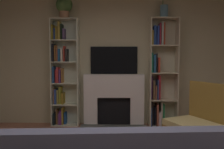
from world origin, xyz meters
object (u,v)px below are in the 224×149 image
object	(u,v)px
bookshelf_right	(160,75)
armchair	(198,119)
potted_plant	(64,6)
fireplace	(114,99)
tv	(114,60)
vase_with_flowers	(164,11)
bookshelf_left	(63,73)

from	to	relation	value
bookshelf_right	armchair	world-z (taller)	bookshelf_right
bookshelf_right	potted_plant	bearing A→B (deg)	-179.32
fireplace	bookshelf_right	xyz separation A→B (m)	(0.94, -0.03, 0.50)
tv	potted_plant	xyz separation A→B (m)	(-1.00, -0.12, 1.09)
fireplace	armchair	xyz separation A→B (m)	(1.19, -1.69, 0.01)
fireplace	armchair	size ratio (longest dim) A/B	1.27
fireplace	tv	bearing A→B (deg)	90.00
bookshelf_right	vase_with_flowers	world-z (taller)	vase_with_flowers
tv	bookshelf_right	xyz separation A→B (m)	(0.94, -0.10, -0.30)
bookshelf_right	potted_plant	xyz separation A→B (m)	(-1.94, -0.02, 1.39)
bookshelf_left	vase_with_flowers	world-z (taller)	vase_with_flowers
tv	vase_with_flowers	distance (m)	1.41
vase_with_flowers	armchair	size ratio (longest dim) A/B	0.41
fireplace	tv	world-z (taller)	tv
fireplace	tv	size ratio (longest dim) A/B	1.38
potted_plant	vase_with_flowers	distance (m)	2.01
bookshelf_left	armchair	distance (m)	2.86
bookshelf_right	vase_with_flowers	xyz separation A→B (m)	(0.06, -0.02, 1.28)
vase_with_flowers	armchair	bearing A→B (deg)	-83.54
fireplace	bookshelf_left	world-z (taller)	bookshelf_left
bookshelf_left	tv	bearing A→B (deg)	3.80
bookshelf_left	potted_plant	xyz separation A→B (m)	(0.06, -0.05, 1.36)
bookshelf_left	armchair	xyz separation A→B (m)	(2.25, -1.69, -0.53)
potted_plant	vase_with_flowers	size ratio (longest dim) A/B	1.03
tv	bookshelf_right	world-z (taller)	bookshelf_right
bookshelf_right	potted_plant	distance (m)	2.39
vase_with_flowers	bookshelf_right	bearing A→B (deg)	160.65
bookshelf_right	armchair	distance (m)	1.75
fireplace	bookshelf_right	bearing A→B (deg)	-1.61
tv	bookshelf_right	bearing A→B (deg)	-5.90
potted_plant	armchair	size ratio (longest dim) A/B	0.42
fireplace	armchair	world-z (taller)	fireplace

